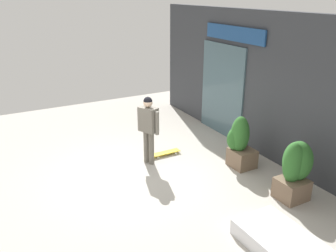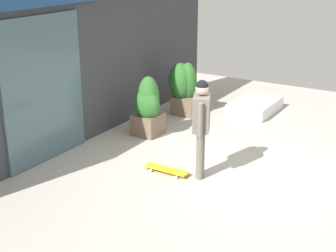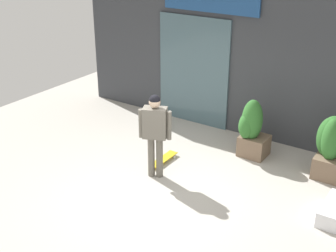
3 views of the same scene
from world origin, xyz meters
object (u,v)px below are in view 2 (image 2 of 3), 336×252
skateboard (166,170)px  planter_box_right (183,86)px  planter_box_left (148,108)px  skateboarder (201,119)px

skateboard → planter_box_right: size_ratio=0.65×
skateboard → planter_box_left: size_ratio=0.64×
skateboard → planter_box_right: planter_box_right is taller
skateboard → planter_box_right: bearing=-65.5°
skateboarder → skateboard: skateboarder is taller
skateboarder → skateboard: (-0.19, 0.54, -0.96)m
skateboarder → planter_box_left: bearing=-55.9°
planter_box_left → planter_box_right: planter_box_left is taller
skateboarder → skateboard: size_ratio=2.10×
planter_box_left → planter_box_right: size_ratio=1.02×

